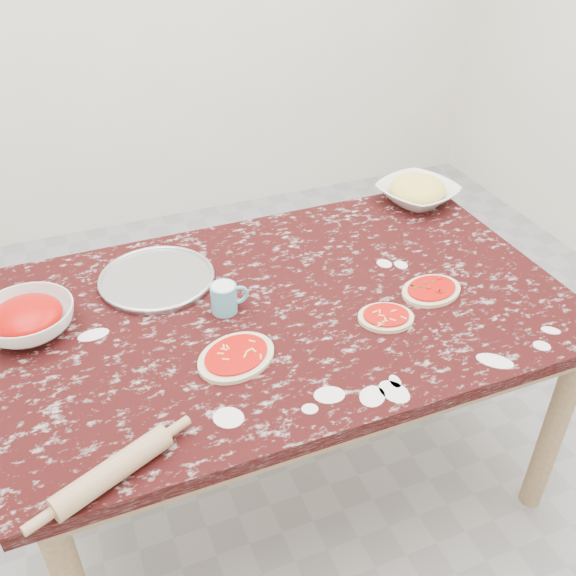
# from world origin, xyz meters

# --- Properties ---
(ground) EXTENTS (4.00, 4.00, 0.00)m
(ground) POSITION_xyz_m (0.00, 0.00, 0.00)
(ground) COLOR gray
(worktable) EXTENTS (1.60, 1.00, 0.75)m
(worktable) POSITION_xyz_m (0.00, 0.00, 0.67)
(worktable) COLOR black
(worktable) RESTS_ON ground
(pizza_tray) EXTENTS (0.38, 0.38, 0.01)m
(pizza_tray) POSITION_xyz_m (-0.33, 0.25, 0.76)
(pizza_tray) COLOR #B2B2B7
(pizza_tray) RESTS_ON worktable
(sauce_bowl) EXTENTS (0.30, 0.30, 0.08)m
(sauce_bowl) POSITION_xyz_m (-0.70, 0.14, 0.79)
(sauce_bowl) COLOR white
(sauce_bowl) RESTS_ON worktable
(cheese_bowl) EXTENTS (0.34, 0.34, 0.07)m
(cheese_bowl) POSITION_xyz_m (0.67, 0.40, 0.78)
(cheese_bowl) COLOR white
(cheese_bowl) RESTS_ON worktable
(flour_mug) EXTENTS (0.11, 0.07, 0.09)m
(flour_mug) POSITION_xyz_m (-0.18, 0.03, 0.79)
(flour_mug) COLOR #59A3BC
(flour_mug) RESTS_ON worktable
(pizza_left) EXTENTS (0.27, 0.24, 0.02)m
(pizza_left) POSITION_xyz_m (-0.22, -0.18, 0.76)
(pizza_left) COLOR beige
(pizza_left) RESTS_ON worktable
(pizza_mid) EXTENTS (0.19, 0.17, 0.02)m
(pizza_mid) POSITION_xyz_m (0.22, -0.18, 0.76)
(pizza_mid) COLOR beige
(pizza_mid) RESTS_ON worktable
(pizza_right) EXTENTS (0.21, 0.17, 0.02)m
(pizza_right) POSITION_xyz_m (0.41, -0.11, 0.76)
(pizza_right) COLOR beige
(pizza_right) RESTS_ON worktable
(rolling_pin) EXTENTS (0.27, 0.16, 0.05)m
(rolling_pin) POSITION_xyz_m (-0.57, -0.44, 0.78)
(rolling_pin) COLOR tan
(rolling_pin) RESTS_ON worktable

